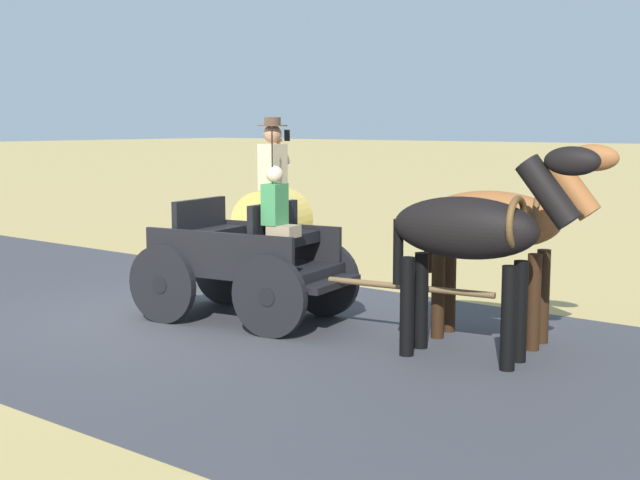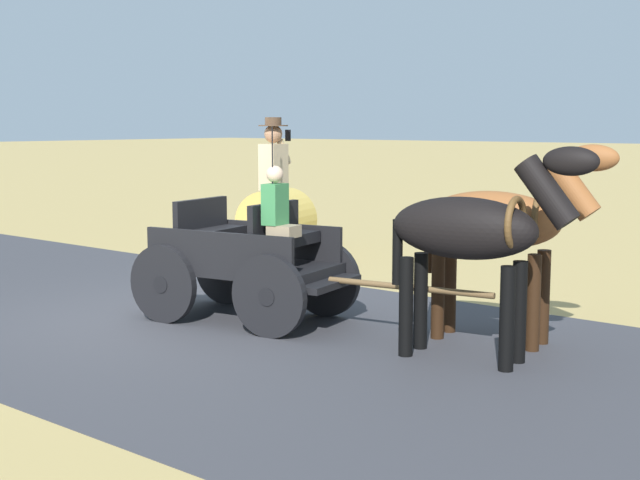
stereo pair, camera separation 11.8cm
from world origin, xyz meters
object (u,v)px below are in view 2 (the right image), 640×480
(horse_drawn_carriage, at_px, (251,255))
(horse_near_side, at_px, (502,225))
(hay_bale, at_px, (277,221))
(horse_off_side, at_px, (474,233))

(horse_drawn_carriage, height_order, horse_near_side, horse_drawn_carriage)
(horse_near_side, bearing_deg, horse_drawn_carriage, -72.11)
(hay_bale, bearing_deg, horse_off_side, 56.81)
(horse_drawn_carriage, distance_m, horse_off_side, 3.10)
(horse_near_side, bearing_deg, hay_bale, -118.14)
(horse_drawn_carriage, relative_size, horse_off_side, 2.04)
(hay_bale, bearing_deg, horse_near_side, 61.86)
(horse_off_side, height_order, hay_bale, horse_off_side)
(horse_near_side, distance_m, horse_off_side, 0.88)
(horse_near_side, bearing_deg, horse_off_side, 9.69)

